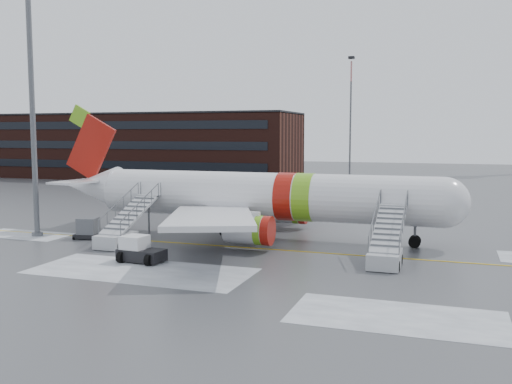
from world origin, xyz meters
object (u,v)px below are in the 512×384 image
at_px(airliner, 253,196).
at_px(airstair_aft, 121,232).
at_px(airstair_fwd, 386,249).
at_px(light_mast_near, 31,74).
at_px(pushback_tug, 139,250).
at_px(uld_container, 88,229).

distance_m(airliner, airstair_aft, 10.93).
bearing_deg(airstair_fwd, light_mast_near, 177.55).
xyz_separation_m(airliner, pushback_tug, (-4.22, -11.04, -2.65)).
distance_m(airstair_fwd, uld_container, 24.18).
bearing_deg(pushback_tug, airstair_fwd, 15.95).
xyz_separation_m(uld_container, light_mast_near, (-4.78, -0.40, 12.62)).
relative_size(airliner, pushback_tug, 11.00).
bearing_deg(airstair_fwd, pushback_tug, -164.05).
bearing_deg(uld_container, airliner, 21.27).
height_order(airliner, light_mast_near, light_mast_near).
bearing_deg(pushback_tug, light_mast_near, 156.41).
xyz_separation_m(airliner, airstair_fwd, (11.53, -6.54, -2.35)).
xyz_separation_m(airliner, uld_container, (-12.59, -4.90, -2.62)).
height_order(airstair_aft, uld_container, airstair_aft).
bearing_deg(airstair_aft, airstair_fwd, 0.00).
xyz_separation_m(airstair_aft, pushback_tug, (4.22, -4.50, -0.29)).
relative_size(airliner, uld_container, 15.05).
xyz_separation_m(airstair_fwd, uld_container, (-24.12, 1.64, -0.27)).
bearing_deg(light_mast_near, airstair_fwd, -2.45).
distance_m(uld_container, light_mast_near, 13.50).
relative_size(airstair_aft, uld_container, 3.31).
relative_size(airliner, airstair_fwd, 4.55).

